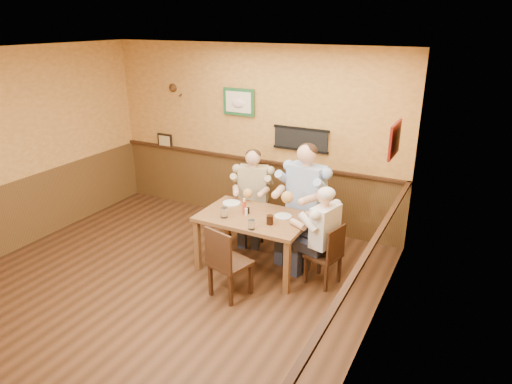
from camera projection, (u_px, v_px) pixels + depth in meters
room at (165, 156)px, 5.11m from camera, size 5.02×5.03×2.81m
dining_table at (254, 222)px, 5.93m from camera, size 1.40×0.90×0.75m
chair_back_left at (253, 210)px, 6.85m from camera, size 0.50×0.50×0.87m
chair_back_right at (305, 221)px, 6.33m from camera, size 0.53×0.53×1.01m
chair_right_end at (323, 254)px, 5.65m from camera, size 0.45×0.45×0.80m
chair_near_side at (230, 261)px, 5.37m from camera, size 0.51×0.51×0.91m
diner_tan_shirt at (253, 199)px, 6.78m from camera, size 0.71×0.71×1.24m
diner_blue_polo at (306, 206)px, 6.25m from camera, size 0.76×0.76×1.45m
diner_white_elder at (324, 242)px, 5.59m from camera, size 0.65×0.65×1.15m
water_glass_left at (224, 213)px, 5.81m from camera, size 0.12×0.12×0.13m
water_glass_mid at (252, 225)px, 5.49m from camera, size 0.10×0.10×0.12m
cola_tumbler at (270, 220)px, 5.62m from camera, size 0.10×0.10×0.12m
hot_sauce_bottle at (244, 207)px, 5.92m from camera, size 0.06×0.06×0.19m
salt_shaker at (246, 212)px, 5.89m from camera, size 0.04×0.04×0.09m
pepper_shaker at (248, 210)px, 5.94m from camera, size 0.03×0.03×0.09m
plate_far_left at (231, 203)px, 6.27m from camera, size 0.32×0.32×0.02m
plate_far_right at (283, 216)px, 5.85m from camera, size 0.26×0.26×0.01m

